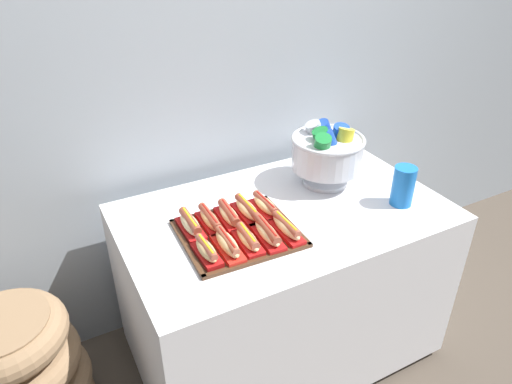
{
  "coord_description": "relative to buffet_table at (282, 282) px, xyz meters",
  "views": [
    {
      "loc": [
        -0.82,
        -1.31,
        1.75
      ],
      "look_at": [
        -0.1,
        0.05,
        0.85
      ],
      "focal_mm": 33.18,
      "sensor_mm": 36.0,
      "label": 1
    }
  ],
  "objects": [
    {
      "name": "hot_dog_3",
      "position": [
        -0.16,
        -0.14,
        0.4
      ],
      "size": [
        0.08,
        0.19,
        0.06
      ],
      "color": "#B21414",
      "rests_on": "serving_tray"
    },
    {
      "name": "hot_dog_0",
      "position": [
        -0.38,
        -0.13,
        0.39
      ],
      "size": [
        0.06,
        0.15,
        0.06
      ],
      "color": "#B21414",
      "rests_on": "serving_tray"
    },
    {
      "name": "hot_dog_5",
      "position": [
        -0.37,
        0.03,
        0.4
      ],
      "size": [
        0.07,
        0.17,
        0.06
      ],
      "color": "#B21414",
      "rests_on": "serving_tray"
    },
    {
      "name": "hot_dog_7",
      "position": [
        -0.22,
        0.03,
        0.39
      ],
      "size": [
        0.08,
        0.18,
        0.06
      ],
      "color": "#B21414",
      "rests_on": "serving_tray"
    },
    {
      "name": "hot_dog_2",
      "position": [
        -0.23,
        -0.14,
        0.39
      ],
      "size": [
        0.07,
        0.17,
        0.06
      ],
      "color": "#B21414",
      "rests_on": "serving_tray"
    },
    {
      "name": "ground_plane",
      "position": [
        0.0,
        0.0,
        -0.4
      ],
      "size": [
        10.0,
        10.0,
        0.0
      ],
      "primitive_type": "plane",
      "color": "#4C4238"
    },
    {
      "name": "cup_stack",
      "position": [
        0.43,
        -0.17,
        0.44
      ],
      "size": [
        0.09,
        0.09,
        0.16
      ],
      "color": "blue",
      "rests_on": "buffet_table"
    },
    {
      "name": "hot_dog_6",
      "position": [
        -0.3,
        0.03,
        0.39
      ],
      "size": [
        0.06,
        0.17,
        0.06
      ],
      "color": "#B21414",
      "rests_on": "serving_tray"
    },
    {
      "name": "buffet_table",
      "position": [
        0.0,
        0.0,
        0.0
      ],
      "size": [
        1.26,
        0.77,
        0.76
      ],
      "color": "silver",
      "rests_on": "ground_plane"
    },
    {
      "name": "hot_dog_8",
      "position": [
        -0.15,
        0.02,
        0.4
      ],
      "size": [
        0.07,
        0.18,
        0.06
      ],
      "color": "#B21414",
      "rests_on": "serving_tray"
    },
    {
      "name": "back_wall",
      "position": [
        0.0,
        0.52,
        0.9
      ],
      "size": [
        6.0,
        0.1,
        2.6
      ],
      "primitive_type": "cube",
      "color": "#9EA8B2",
      "rests_on": "ground_plane"
    },
    {
      "name": "serving_tray",
      "position": [
        -0.23,
        -0.06,
        0.36
      ],
      "size": [
        0.42,
        0.38,
        0.01
      ],
      "color": "#472B19",
      "rests_on": "buffet_table"
    },
    {
      "name": "punch_bowl",
      "position": [
        0.27,
        0.11,
        0.51
      ],
      "size": [
        0.3,
        0.3,
        0.26
      ],
      "color": "silver",
      "rests_on": "buffet_table"
    },
    {
      "name": "hot_dog_4",
      "position": [
        -0.08,
        -0.14,
        0.4
      ],
      "size": [
        0.06,
        0.18,
        0.06
      ],
      "color": "#B21414",
      "rests_on": "serving_tray"
    },
    {
      "name": "hot_dog_9",
      "position": [
        -0.07,
        0.02,
        0.39
      ],
      "size": [
        0.07,
        0.17,
        0.06
      ],
      "color": "#B21414",
      "rests_on": "serving_tray"
    },
    {
      "name": "floor_vase",
      "position": [
        -1.05,
        0.14,
        -0.14
      ],
      "size": [
        0.5,
        0.5,
        1.0
      ],
      "color": "#896B4C",
      "rests_on": "ground_plane"
    },
    {
      "name": "hot_dog_1",
      "position": [
        -0.31,
        -0.14,
        0.4
      ],
      "size": [
        0.07,
        0.18,
        0.06
      ],
      "color": "red",
      "rests_on": "serving_tray"
    }
  ]
}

